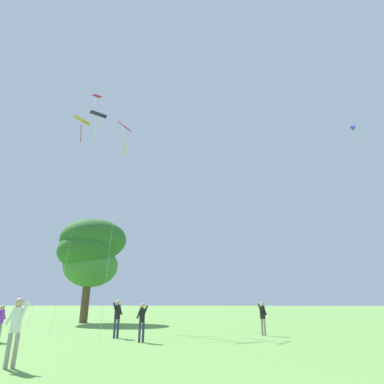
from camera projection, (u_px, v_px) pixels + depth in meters
kite_pink_low at (123, 133)px, 28.90m from camera, size 3.84×11.06×17.54m
kite_blue_delta at (352, 128)px, 48.28m from camera, size 1.25×5.16×27.04m
kite_black_large at (97, 122)px, 30.61m from camera, size 3.00×8.88×19.42m
kite_red_high at (91, 108)px, 43.22m from camera, size 2.70×11.55×29.39m
kite_yellow_diamond at (81, 127)px, 34.08m from camera, size 3.31×9.58×20.93m
person_near_tree at (263, 315)px, 17.61m from camera, size 0.47×0.43×1.71m
person_child_small at (142, 319)px, 14.68m from camera, size 0.50×0.33×1.65m
person_with_spool at (117, 315)px, 16.42m from camera, size 0.46×0.47×1.79m
person_foreground_watcher at (0, 320)px, 14.81m from camera, size 0.24×0.50×1.56m
person_far_back at (16, 325)px, 8.97m from camera, size 0.58×0.25×1.80m
tree_left_oak at (91, 251)px, 30.23m from camera, size 6.10×6.42×9.28m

